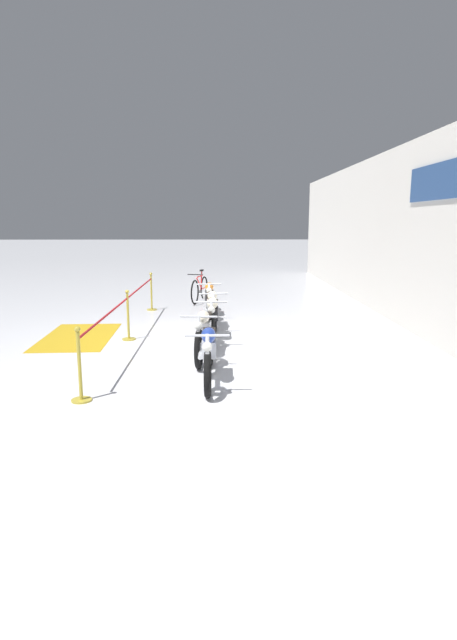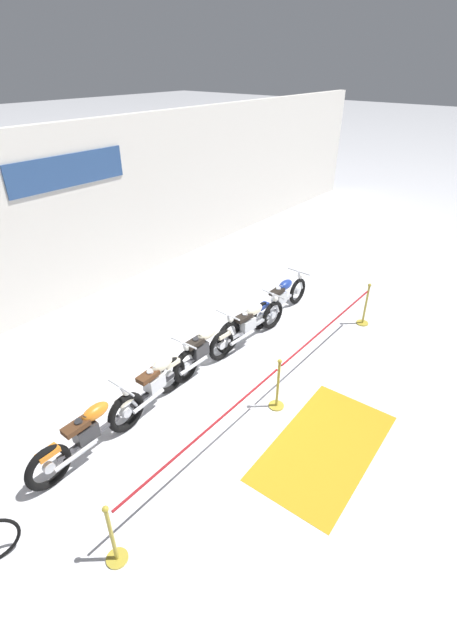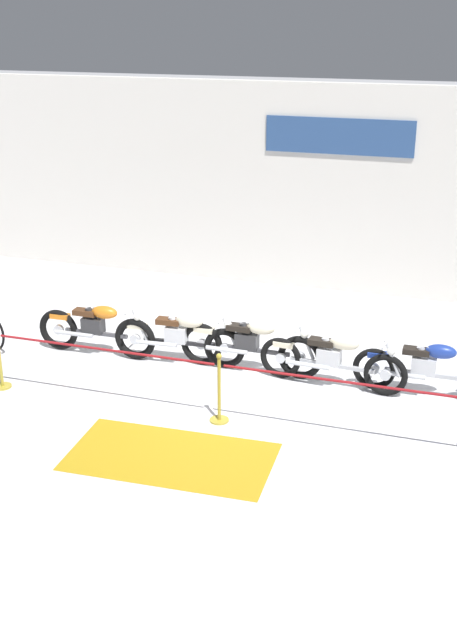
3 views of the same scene
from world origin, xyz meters
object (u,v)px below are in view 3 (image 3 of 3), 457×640
(stanchion_far_left, at_px, (139,366))
(floor_banner, at_px, (171,457))
(motorcycle_cream_3, at_px, (333,359))
(motorcycle_orange_0, at_px, (96,329))
(stanchion_mid_left, at_px, (219,399))
(motorcycle_cream_1, at_px, (180,337))
(motorcycle_cream_2, at_px, (250,345))
(motorcycle_blue_4, at_px, (428,368))

(stanchion_far_left, distance_m, floor_banner, 1.63)
(motorcycle_cream_3, xyz_separation_m, stanchion_far_left, (-2.54, -1.62, 0.23))
(motorcycle_orange_0, bearing_deg, motorcycle_cream_3, -0.11)
(stanchion_far_left, height_order, stanchion_mid_left, same)
(motorcycle_cream_3, xyz_separation_m, floor_banner, (-1.60, -2.76, -0.46))
(motorcycle_cream_1, height_order, stanchion_mid_left, stanchion_mid_left)
(motorcycle_cream_1, height_order, motorcycle_cream_2, motorcycle_cream_2)
(stanchion_mid_left, xyz_separation_m, floor_banner, (-0.29, -1.14, -0.35))
(motorcycle_orange_0, height_order, stanchion_mid_left, stanchion_mid_left)
(motorcycle_cream_1, distance_m, motorcycle_cream_2, 1.21)
(motorcycle_cream_3, height_order, floor_banner, motorcycle_cream_3)
(motorcycle_cream_1, distance_m, motorcycle_blue_4, 4.01)
(motorcycle_cream_1, xyz_separation_m, stanchion_mid_left, (1.27, -1.72, -0.10))
(floor_banner, bearing_deg, motorcycle_cream_3, 57.43)
(motorcycle_blue_4, height_order, floor_banner, motorcycle_blue_4)
(motorcycle_cream_1, bearing_deg, stanchion_far_left, -88.79)
(stanchion_far_left, relative_size, floor_banner, 2.70)
(stanchion_far_left, bearing_deg, floor_banner, -50.50)
(motorcycle_cream_2, distance_m, motorcycle_blue_4, 2.80)
(motorcycle_orange_0, xyz_separation_m, motorcycle_cream_3, (4.06, -0.01, -0.00))
(motorcycle_orange_0, relative_size, motorcycle_blue_4, 0.96)
(stanchion_mid_left, height_order, floor_banner, stanchion_mid_left)
(stanchion_mid_left, relative_size, floor_banner, 0.39)
(motorcycle_orange_0, bearing_deg, motorcycle_cream_2, 2.78)
(motorcycle_orange_0, xyz_separation_m, floor_banner, (2.45, -2.77, -0.46))
(motorcycle_blue_4, relative_size, stanchion_far_left, 0.31)
(motorcycle_orange_0, xyz_separation_m, motorcycle_cream_1, (1.48, 0.09, -0.01))
(motorcycle_cream_2, height_order, motorcycle_blue_4, motorcycle_cream_2)
(motorcycle_cream_3, bearing_deg, motorcycle_orange_0, 179.89)
(stanchion_mid_left, bearing_deg, motorcycle_blue_4, 32.40)
(stanchion_mid_left, distance_m, floor_banner, 1.23)
(motorcycle_orange_0, bearing_deg, motorcycle_blue_4, 1.14)
(stanchion_mid_left, bearing_deg, motorcycle_orange_0, 149.31)
(motorcycle_orange_0, bearing_deg, floor_banner, -48.45)
(motorcycle_cream_2, height_order, floor_banner, motorcycle_cream_2)
(floor_banner, bearing_deg, stanchion_mid_left, 73.16)
(stanchion_far_left, bearing_deg, motorcycle_blue_4, 23.65)
(motorcycle_blue_4, height_order, stanchion_far_left, stanchion_far_left)
(motorcycle_orange_0, relative_size, motorcycle_cream_3, 0.91)
(motorcycle_orange_0, distance_m, motorcycle_cream_3, 4.06)
(motorcycle_blue_4, bearing_deg, floor_banner, -136.51)
(motorcycle_blue_4, xyz_separation_m, stanchion_far_left, (-3.97, -1.74, 0.24))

